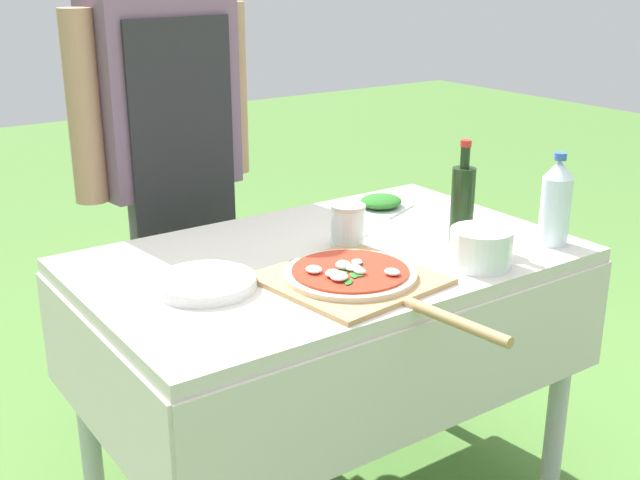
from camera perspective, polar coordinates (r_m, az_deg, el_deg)
The scene contains 9 objects.
prep_table at distance 1.99m, azimuth 0.64°, elevation -3.88°, with size 1.20×0.76×0.74m.
person_cook at distance 2.40m, azimuth -10.88°, elevation 6.95°, with size 0.58×0.24×1.56m.
pizza_on_peel at distance 1.77m, azimuth 2.47°, elevation -2.70°, with size 0.38×0.61×0.05m.
oil_bottle at distance 2.03m, azimuth 10.09°, elevation 2.65°, with size 0.06×0.06×0.26m.
water_bottle at distance 2.07m, azimuth 16.43°, elevation 2.61°, with size 0.07×0.07×0.23m.
herb_container at distance 2.30m, azimuth 4.35°, elevation 2.68°, with size 0.19×0.18×0.04m.
mixing_tub at distance 1.89m, azimuth 11.38°, elevation -0.56°, with size 0.15×0.15×0.09m, color silver.
plate_stack at distance 1.76m, azimuth -8.16°, elevation -3.06°, with size 0.22×0.22×0.02m.
sauce_jar at distance 1.99m, azimuth 1.99°, elevation 0.86°, with size 0.09×0.09×0.11m.
Camera 1 is at (-1.07, -1.49, 1.42)m, focal length 45.00 mm.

